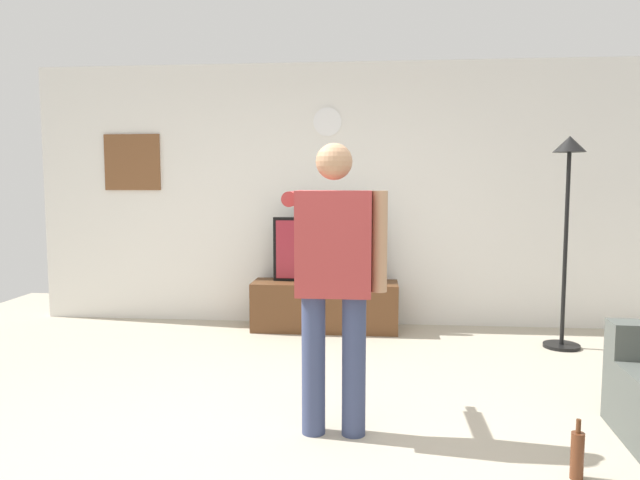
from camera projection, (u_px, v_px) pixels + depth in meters
ground_plane at (307, 443)px, 3.40m from camera, size 8.40×8.40×0.00m
back_wall at (339, 195)px, 6.18m from camera, size 6.40×0.10×2.70m
tv_stand at (325, 306)px, 5.96m from camera, size 1.45×0.47×0.49m
television at (325, 250)px, 5.95m from camera, size 1.05×0.07×0.65m
wall_clock at (327, 122)px, 6.06m from camera, size 0.29×0.03×0.29m
framed_picture at (133, 162)px, 6.30m from camera, size 0.60×0.04×0.59m
floor_lamp at (568, 198)px, 5.21m from camera, size 0.32×0.32×1.89m
person_standing_nearer_lamp at (334, 271)px, 3.44m from camera, size 0.61×0.78×1.71m
beverage_bottle at (577, 455)px, 2.97m from camera, size 0.07×0.07×0.31m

